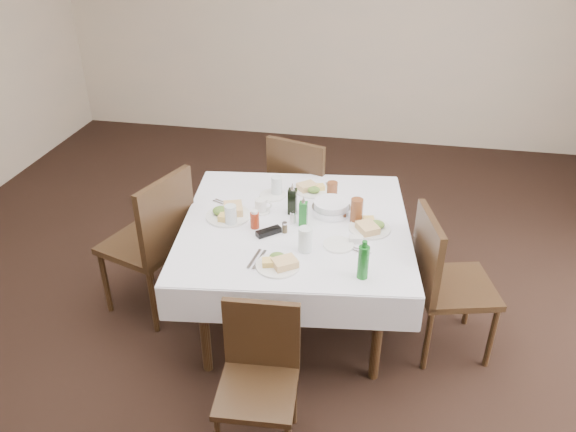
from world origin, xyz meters
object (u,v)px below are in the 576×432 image
(chair_east, at_px, (442,276))
(water_e, at_px, (357,210))
(oil_cruet_dark, at_px, (292,200))
(oil_cruet_green, at_px, (303,213))
(water_s, at_px, (305,239))
(chair_north, at_px, (302,187))
(water_n, at_px, (277,186))
(dining_table, at_px, (295,233))
(green_bottle, at_px, (363,262))
(bread_basket, at_px, (331,208))
(ketchup_bottle, at_px, (255,220))
(chair_west, at_px, (155,237))
(water_w, at_px, (231,215))
(coffee_mug, at_px, (261,206))
(chair_south, at_px, (259,369))

(chair_east, height_order, water_e, chair_east)
(oil_cruet_dark, xyz_separation_m, oil_cruet_green, (0.09, -0.13, -0.01))
(water_s, bearing_deg, chair_east, 13.84)
(chair_east, bearing_deg, water_s, -166.16)
(chair_north, relative_size, water_n, 7.30)
(dining_table, height_order, green_bottle, green_bottle)
(dining_table, xyz_separation_m, water_s, (0.11, -0.29, 0.15))
(oil_cruet_green, bearing_deg, bread_basket, 49.85)
(ketchup_bottle, bearing_deg, bread_basket, 31.44)
(chair_west, xyz_separation_m, green_bottle, (1.36, -0.43, 0.27))
(bread_basket, distance_m, green_bottle, 0.70)
(water_w, bearing_deg, chair_west, 175.65)
(ketchup_bottle, height_order, coffee_mug, ketchup_bottle)
(chair_north, distance_m, oil_cruet_green, 0.94)
(chair_west, bearing_deg, bread_basket, 11.27)
(water_s, relative_size, oil_cruet_green, 0.73)
(green_bottle, bearing_deg, oil_cruet_green, 130.04)
(bread_basket, height_order, ketchup_bottle, ketchup_bottle)
(chair_south, xyz_separation_m, oil_cruet_green, (0.06, 0.94, 0.38))
(green_bottle, bearing_deg, chair_west, 162.57)
(chair_north, xyz_separation_m, oil_cruet_dark, (0.06, -0.75, 0.30))
(bread_basket, relative_size, ketchup_bottle, 2.07)
(green_bottle, bearing_deg, chair_east, 40.47)
(chair_west, xyz_separation_m, coffee_mug, (0.68, 0.15, 0.21))
(oil_cruet_dark, distance_m, oil_cruet_green, 0.16)
(chair_west, xyz_separation_m, oil_cruet_dark, (0.88, 0.17, 0.27))
(water_e, xyz_separation_m, oil_cruet_dark, (-0.41, -0.00, 0.03))
(chair_west, height_order, ketchup_bottle, chair_west)
(water_n, xyz_separation_m, green_bottle, (0.64, -0.83, 0.03))
(dining_table, distance_m, chair_west, 0.92)
(water_e, relative_size, oil_cruet_dark, 0.62)
(oil_cruet_green, xyz_separation_m, green_bottle, (0.40, -0.47, 0.01))
(chair_north, height_order, bread_basket, chair_north)
(chair_north, xyz_separation_m, coffee_mug, (-0.14, -0.77, 0.24))
(chair_north, distance_m, green_bottle, 1.49)
(water_n, bearing_deg, chair_north, 80.60)
(green_bottle, bearing_deg, dining_table, 132.70)
(water_e, bearing_deg, green_bottle, -82.56)
(chair_south, bearing_deg, chair_north, 92.88)
(chair_north, xyz_separation_m, water_w, (-0.28, -0.96, 0.27))
(water_n, xyz_separation_m, water_w, (-0.19, -0.44, -0.00))
(oil_cruet_dark, xyz_separation_m, ketchup_bottle, (-0.19, -0.21, -0.04))
(chair_south, distance_m, green_bottle, 0.76)
(dining_table, relative_size, bread_basket, 6.28)
(water_e, xyz_separation_m, green_bottle, (0.08, -0.60, 0.03))
(water_w, bearing_deg, bread_basket, 24.26)
(oil_cruet_dark, bearing_deg, chair_north, 94.70)
(water_w, xyz_separation_m, ketchup_bottle, (0.15, -0.00, -0.01))
(oil_cruet_green, relative_size, green_bottle, 0.88)
(dining_table, xyz_separation_m, oil_cruet_dark, (-0.04, 0.11, 0.17))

